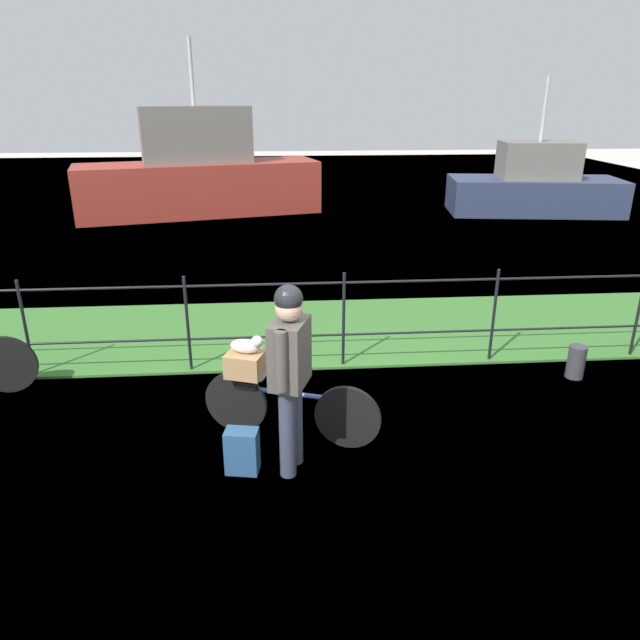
{
  "coord_description": "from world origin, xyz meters",
  "views": [
    {
      "loc": [
        -0.77,
        -4.48,
        3.07
      ],
      "look_at": [
        -0.34,
        1.14,
        0.9
      ],
      "focal_mm": 33.12,
      "sensor_mm": 36.0,
      "label": 1
    }
  ],
  "objects_px": {
    "moored_boat_near": "(199,176)",
    "moored_boat_mid": "(535,187)",
    "bicycle_main": "(288,407)",
    "backpack_on_paving": "(242,451)",
    "cyclist_person": "(290,364)",
    "mooring_bollard": "(576,362)",
    "wooden_crate": "(246,364)",
    "terrier_dog": "(247,345)"
  },
  "relations": [
    {
      "from": "wooden_crate",
      "to": "cyclist_person",
      "type": "height_order",
      "value": "cyclist_person"
    },
    {
      "from": "bicycle_main",
      "to": "terrier_dog",
      "type": "relative_size",
      "value": 5.04
    },
    {
      "from": "terrier_dog",
      "to": "mooring_bollard",
      "type": "xyz_separation_m",
      "value": [
        3.68,
        0.91,
        -0.73
      ]
    },
    {
      "from": "moored_boat_mid",
      "to": "terrier_dog",
      "type": "bearing_deg",
      "value": -124.44
    },
    {
      "from": "moored_boat_near",
      "to": "bicycle_main",
      "type": "bearing_deg",
      "value": -79.71
    },
    {
      "from": "bicycle_main",
      "to": "terrier_dog",
      "type": "height_order",
      "value": "terrier_dog"
    },
    {
      "from": "terrier_dog",
      "to": "cyclist_person",
      "type": "height_order",
      "value": "cyclist_person"
    },
    {
      "from": "cyclist_person",
      "to": "moored_boat_mid",
      "type": "xyz_separation_m",
      "value": [
        6.94,
        11.27,
        -0.31
      ]
    },
    {
      "from": "mooring_bollard",
      "to": "moored_boat_mid",
      "type": "distance_m",
      "value": 10.42
    },
    {
      "from": "moored_boat_mid",
      "to": "wooden_crate",
      "type": "bearing_deg",
      "value": -124.55
    },
    {
      "from": "moored_boat_near",
      "to": "moored_boat_mid",
      "type": "height_order",
      "value": "moored_boat_near"
    },
    {
      "from": "moored_boat_near",
      "to": "mooring_bollard",
      "type": "bearing_deg",
      "value": -62.39
    },
    {
      "from": "cyclist_person",
      "to": "mooring_bollard",
      "type": "relative_size",
      "value": 4.34
    },
    {
      "from": "moored_boat_mid",
      "to": "moored_boat_near",
      "type": "bearing_deg",
      "value": 176.59
    },
    {
      "from": "wooden_crate",
      "to": "moored_boat_mid",
      "type": "xyz_separation_m",
      "value": [
        7.33,
        10.65,
        -0.04
      ]
    },
    {
      "from": "terrier_dog",
      "to": "backpack_on_paving",
      "type": "distance_m",
      "value": 0.95
    },
    {
      "from": "terrier_dog",
      "to": "moored_boat_near",
      "type": "relative_size",
      "value": 0.05
    },
    {
      "from": "mooring_bollard",
      "to": "terrier_dog",
      "type": "bearing_deg",
      "value": -166.18
    },
    {
      "from": "bicycle_main",
      "to": "backpack_on_paving",
      "type": "relative_size",
      "value": 4.07
    },
    {
      "from": "mooring_bollard",
      "to": "wooden_crate",
      "type": "bearing_deg",
      "value": -166.39
    },
    {
      "from": "bicycle_main",
      "to": "cyclist_person",
      "type": "xyz_separation_m",
      "value": [
        0.01,
        -0.48,
        0.67
      ]
    },
    {
      "from": "bicycle_main",
      "to": "cyclist_person",
      "type": "relative_size",
      "value": 0.97
    },
    {
      "from": "mooring_bollard",
      "to": "moored_boat_mid",
      "type": "height_order",
      "value": "moored_boat_mid"
    },
    {
      "from": "wooden_crate",
      "to": "mooring_bollard",
      "type": "distance_m",
      "value": 3.85
    },
    {
      "from": "backpack_on_paving",
      "to": "moored_boat_mid",
      "type": "bearing_deg",
      "value": 66.94
    },
    {
      "from": "wooden_crate",
      "to": "terrier_dog",
      "type": "xyz_separation_m",
      "value": [
        0.02,
        -0.01,
        0.19
      ]
    },
    {
      "from": "backpack_on_paving",
      "to": "moored_boat_near",
      "type": "distance_m",
      "value": 11.96
    },
    {
      "from": "bicycle_main",
      "to": "backpack_on_paving",
      "type": "bearing_deg",
      "value": -129.65
    },
    {
      "from": "wooden_crate",
      "to": "terrier_dog",
      "type": "distance_m",
      "value": 0.19
    },
    {
      "from": "moored_boat_near",
      "to": "moored_boat_mid",
      "type": "bearing_deg",
      "value": -3.41
    },
    {
      "from": "cyclist_person",
      "to": "backpack_on_paving",
      "type": "distance_m",
      "value": 0.91
    },
    {
      "from": "terrier_dog",
      "to": "cyclist_person",
      "type": "relative_size",
      "value": 0.19
    },
    {
      "from": "wooden_crate",
      "to": "moored_boat_near",
      "type": "distance_m",
      "value": 11.31
    },
    {
      "from": "bicycle_main",
      "to": "terrier_dog",
      "type": "distance_m",
      "value": 0.7
    },
    {
      "from": "wooden_crate",
      "to": "moored_boat_near",
      "type": "height_order",
      "value": "moored_boat_near"
    },
    {
      "from": "cyclist_person",
      "to": "mooring_bollard",
      "type": "bearing_deg",
      "value": 24.56
    },
    {
      "from": "backpack_on_paving",
      "to": "moored_boat_mid",
      "type": "relative_size",
      "value": 0.09
    },
    {
      "from": "terrier_dog",
      "to": "backpack_on_paving",
      "type": "height_order",
      "value": "terrier_dog"
    },
    {
      "from": "mooring_bollard",
      "to": "moored_boat_near",
      "type": "height_order",
      "value": "moored_boat_near"
    },
    {
      "from": "wooden_crate",
      "to": "cyclist_person",
      "type": "bearing_deg",
      "value": -57.32
    },
    {
      "from": "cyclist_person",
      "to": "bicycle_main",
      "type": "bearing_deg",
      "value": 91.61
    },
    {
      "from": "moored_boat_near",
      "to": "moored_boat_mid",
      "type": "distance_m",
      "value": 9.03
    }
  ]
}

